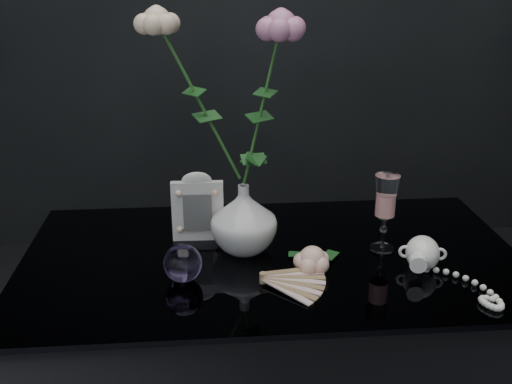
{
  "coord_description": "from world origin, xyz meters",
  "views": [
    {
      "loc": [
        -0.13,
        -1.08,
        1.34
      ],
      "look_at": [
        -0.04,
        0.01,
        0.92
      ],
      "focal_mm": 42.0,
      "sensor_mm": 36.0,
      "label": 1
    }
  ],
  "objects_px": {
    "paperweight": "(183,263)",
    "loose_rose": "(312,259)",
    "vase": "(244,218)",
    "pearl_jar": "(423,251)",
    "picture_frame": "(198,206)",
    "wine_glass": "(385,213)"
  },
  "relations": [
    {
      "from": "paperweight",
      "to": "loose_rose",
      "type": "relative_size",
      "value": 0.46
    },
    {
      "from": "vase",
      "to": "pearl_jar",
      "type": "bearing_deg",
      "value": -16.96
    },
    {
      "from": "picture_frame",
      "to": "vase",
      "type": "bearing_deg",
      "value": -30.79
    },
    {
      "from": "wine_glass",
      "to": "picture_frame",
      "type": "xyz_separation_m",
      "value": [
        -0.39,
        0.09,
        -0.01
      ]
    },
    {
      "from": "wine_glass",
      "to": "loose_rose",
      "type": "xyz_separation_m",
      "value": [
        -0.17,
        -0.09,
        -0.06
      ]
    },
    {
      "from": "wine_glass",
      "to": "picture_frame",
      "type": "relative_size",
      "value": 1.06
    },
    {
      "from": "wine_glass",
      "to": "vase",
      "type": "bearing_deg",
      "value": 175.59
    },
    {
      "from": "vase",
      "to": "paperweight",
      "type": "height_order",
      "value": "vase"
    },
    {
      "from": "loose_rose",
      "to": "vase",
      "type": "bearing_deg",
      "value": 115.13
    },
    {
      "from": "wine_glass",
      "to": "loose_rose",
      "type": "height_order",
      "value": "wine_glass"
    },
    {
      "from": "vase",
      "to": "wine_glass",
      "type": "relative_size",
      "value": 0.87
    },
    {
      "from": "vase",
      "to": "picture_frame",
      "type": "xyz_separation_m",
      "value": [
        -0.1,
        0.06,
        0.01
      ]
    },
    {
      "from": "picture_frame",
      "to": "paperweight",
      "type": "xyz_separation_m",
      "value": [
        -0.03,
        -0.19,
        -0.04
      ]
    },
    {
      "from": "picture_frame",
      "to": "pearl_jar",
      "type": "height_order",
      "value": "picture_frame"
    },
    {
      "from": "loose_rose",
      "to": "pearl_jar",
      "type": "bearing_deg",
      "value": -24.26
    },
    {
      "from": "picture_frame",
      "to": "pearl_jar",
      "type": "xyz_separation_m",
      "value": [
        0.45,
        -0.17,
        -0.04
      ]
    },
    {
      "from": "wine_glass",
      "to": "pearl_jar",
      "type": "height_order",
      "value": "wine_glass"
    },
    {
      "from": "loose_rose",
      "to": "picture_frame",
      "type": "bearing_deg",
      "value": 118.27
    },
    {
      "from": "wine_glass",
      "to": "pearl_jar",
      "type": "relative_size",
      "value": 0.69
    },
    {
      "from": "pearl_jar",
      "to": "paperweight",
      "type": "bearing_deg",
      "value": -163.85
    },
    {
      "from": "picture_frame",
      "to": "pearl_jar",
      "type": "distance_m",
      "value": 0.49
    },
    {
      "from": "picture_frame",
      "to": "paperweight",
      "type": "relative_size",
      "value": 2.11
    }
  ]
}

